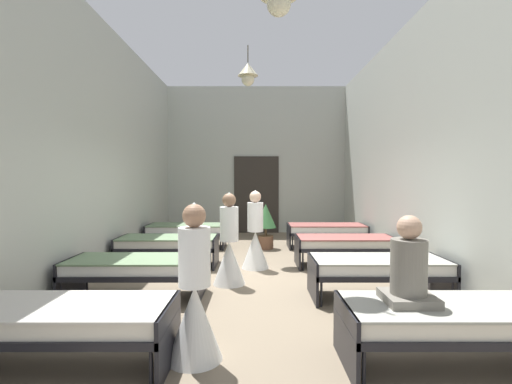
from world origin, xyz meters
name	(u,v)px	position (x,y,z in m)	size (l,w,h in m)	color
ground_plane	(256,282)	(0.00, 0.00, -0.05)	(6.15, 11.28, 0.10)	#7A6B56
room_shell	(256,149)	(0.00, 1.21, 2.29)	(5.95, 10.88, 4.58)	#B2B7AD
bed_left_row_0	(65,319)	(-1.73, -2.85, 0.44)	(1.90, 0.84, 0.57)	black
bed_right_row_0	(448,319)	(1.73, -2.85, 0.44)	(1.90, 0.84, 0.57)	black
bed_left_row_1	(135,267)	(-1.73, -0.95, 0.44)	(1.90, 0.84, 0.57)	black
bed_right_row_1	(377,267)	(1.73, -0.95, 0.44)	(1.90, 0.84, 0.57)	black
bed_left_row_2	(167,244)	(-1.73, 0.95, 0.44)	(1.90, 0.84, 0.57)	black
bed_right_row_2	(344,244)	(1.73, 0.95, 0.44)	(1.90, 0.84, 0.57)	black
bed_left_row_3	(186,230)	(-1.73, 2.85, 0.44)	(1.90, 0.84, 0.57)	black
bed_right_row_3	(325,230)	(1.73, 2.85, 0.44)	(1.90, 0.84, 0.57)	black
nurse_near_aisle	(228,252)	(-0.44, -0.27, 0.53)	(0.52, 0.52, 1.49)	white
nurse_mid_aisle	(194,304)	(-0.59, -2.71, 0.53)	(0.52, 0.52, 1.49)	white
nurse_far_aisle	(255,240)	(-0.03, 0.79, 0.53)	(0.52, 0.52, 1.49)	white
patient_seated_primary	(408,271)	(1.38, -2.81, 0.87)	(0.44, 0.44, 0.80)	slate
potted_plant	(265,222)	(0.22, 2.68, 0.65)	(0.51, 0.51, 1.09)	brown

